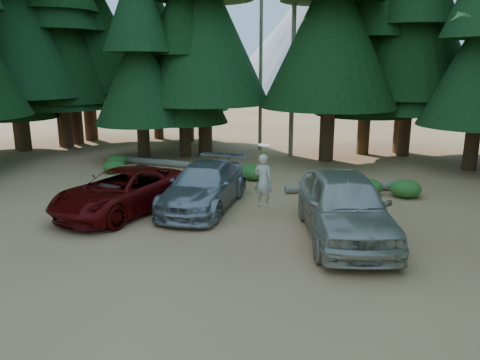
{
  "coord_description": "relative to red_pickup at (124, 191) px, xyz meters",
  "views": [
    {
      "loc": [
        4.41,
        -9.98,
        4.78
      ],
      "look_at": [
        0.82,
        3.73,
        1.25
      ],
      "focal_mm": 35.0,
      "sensor_mm": 36.0,
      "label": 1
    }
  ],
  "objects": [
    {
      "name": "forest_belt_north",
      "position": [
        3.06,
        11.58,
        -0.72
      ],
      "size": [
        36.0,
        7.0,
        22.0
      ],
      "primitive_type": null,
      "color": "black",
      "rests_on": "ground"
    },
    {
      "name": "shrub_right",
      "position": [
        9.16,
        4.24,
        -0.4
      ],
      "size": [
        1.15,
        1.15,
        0.63
      ],
      "primitive_type": "ellipsoid",
      "color": "#1B5B1E",
      "rests_on": "ground"
    },
    {
      "name": "mountain_peak",
      "position": [
        0.47,
        84.82,
        11.99
      ],
      "size": [
        48.0,
        50.0,
        28.0
      ],
      "color": "gray",
      "rests_on": "ground"
    },
    {
      "name": "silver_minivan_center",
      "position": [
        2.4,
        1.15,
        0.02
      ],
      "size": [
        2.11,
        5.11,
        1.48
      ],
      "primitive_type": "imported",
      "rotation": [
        0.0,
        0.0,
        0.01
      ],
      "color": "#94979B",
      "rests_on": "ground"
    },
    {
      "name": "shrub_far_right",
      "position": [
        7.82,
        4.25,
        -0.42
      ],
      "size": [
        1.09,
        1.09,
        0.6
      ],
      "primitive_type": "ellipsoid",
      "color": "#1B5B1E",
      "rests_on": "ground"
    },
    {
      "name": "frisbee_player",
      "position": [
        4.54,
        0.7,
        0.46
      ],
      "size": [
        0.73,
        0.58,
        2.04
      ],
      "rotation": [
        0.0,
        0.0,
        2.85
      ],
      "color": "beige",
      "rests_on": "ground"
    },
    {
      "name": "snag_front",
      "position": [
        3.86,
        11.08,
        5.28
      ],
      "size": [
        0.24,
        0.24,
        12.0
      ],
      "primitive_type": "cylinder",
      "color": "#696354",
      "rests_on": "ground"
    },
    {
      "name": "shrub_far_left",
      "position": [
        -3.79,
        6.36,
        -0.45
      ],
      "size": [
        0.99,
        0.99,
        0.54
      ],
      "primitive_type": "ellipsoid",
      "color": "#1B5B1E",
      "rests_on": "ground"
    },
    {
      "name": "log_right",
      "position": [
        7.11,
        4.47,
        -0.56
      ],
      "size": [
        4.73,
        2.11,
        0.32
      ],
      "primitive_type": "cylinder",
      "rotation": [
        0.0,
        1.57,
        0.37
      ],
      "color": "#696354",
      "rests_on": "ground"
    },
    {
      "name": "shrub_center_right",
      "position": [
        3.18,
        5.37,
        -0.46
      ],
      "size": [
        0.93,
        0.93,
        0.51
      ],
      "primitive_type": "ellipsoid",
      "color": "#1B5B1E",
      "rests_on": "ground"
    },
    {
      "name": "ground",
      "position": [
        3.06,
        -3.42,
        -0.72
      ],
      "size": [
        160.0,
        160.0,
        0.0
      ],
      "primitive_type": "plane",
      "color": "#A36645",
      "rests_on": "ground"
    },
    {
      "name": "snag_back",
      "position": [
        1.86,
        12.58,
        4.28
      ],
      "size": [
        0.2,
        0.2,
        10.0
      ],
      "primitive_type": "cylinder",
      "color": "#696354",
      "rests_on": "ground"
    },
    {
      "name": "silver_minivan_right",
      "position": [
        7.14,
        -0.58,
        0.22
      ],
      "size": [
        3.48,
        5.86,
        1.87
      ],
      "primitive_type": "imported",
      "rotation": [
        0.0,
        0.0,
        0.25
      ],
      "color": "#B1AD9D",
      "rests_on": "ground"
    },
    {
      "name": "log_mid",
      "position": [
        6.84,
        4.92,
        -0.57
      ],
      "size": [
        3.48,
        0.51,
        0.29
      ],
      "primitive_type": "cylinder",
      "rotation": [
        0.0,
        1.57,
        0.06
      ],
      "color": "#696354",
      "rests_on": "ground"
    },
    {
      "name": "red_pickup",
      "position": [
        0.0,
        0.0,
        0.0
      ],
      "size": [
        3.67,
        5.61,
        1.43
      ],
      "primitive_type": "imported",
      "rotation": [
        0.0,
        0.0,
        -0.27
      ],
      "color": "#5F0808",
      "rests_on": "ground"
    },
    {
      "name": "shrub_center_left",
      "position": [
        2.92,
        5.7,
        -0.42
      ],
      "size": [
        1.08,
        1.08,
        0.59
      ],
      "primitive_type": "ellipsoid",
      "color": "#1B5B1E",
      "rests_on": "ground"
    },
    {
      "name": "log_left",
      "position": [
        -2.47,
        7.08,
        -0.56
      ],
      "size": [
        4.44,
        0.91,
        0.32
      ],
      "primitive_type": "cylinder",
      "rotation": [
        0.0,
        1.57,
        -0.14
      ],
      "color": "#696354",
      "rests_on": "ground"
    },
    {
      "name": "shrub_left",
      "position": [
        -3.24,
        5.05,
        -0.45
      ],
      "size": [
        0.98,
        0.98,
        0.54
      ],
      "primitive_type": "ellipsoid",
      "color": "#1B5B1E",
      "rests_on": "ground"
    }
  ]
}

